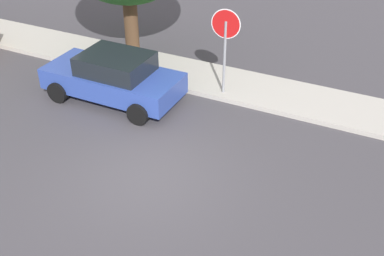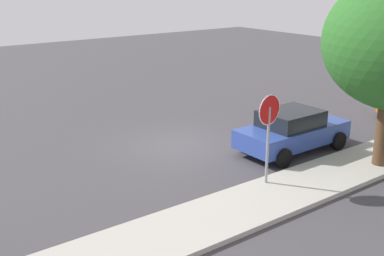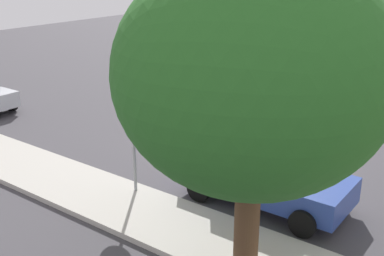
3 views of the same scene
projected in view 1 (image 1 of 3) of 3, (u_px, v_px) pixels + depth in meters
name	position (u px, v px, depth m)	size (l,w,h in m)	color
ground_plane	(149.00, 176.00, 11.57)	(60.00, 60.00, 0.00)	#423F44
sidewalk_curb	(229.00, 84.00, 15.34)	(32.00, 2.06, 0.14)	#B2ADA3
stop_sign	(225.00, 37.00, 13.78)	(0.87, 0.09, 2.76)	gray
parked_car_blue	(114.00, 77.00, 14.26)	(4.13, 1.99, 1.49)	#2D479E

